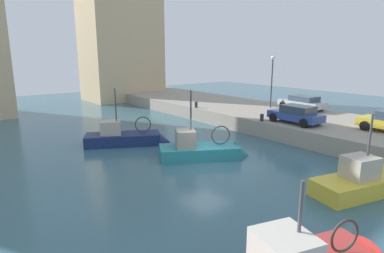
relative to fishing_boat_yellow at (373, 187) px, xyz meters
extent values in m
plane|color=#386070|center=(-3.69, 7.81, -0.14)|extent=(80.00, 80.00, 0.00)
cube|color=#9E9384|center=(7.81, 7.81, 0.46)|extent=(9.00, 56.00, 1.20)
cube|color=gold|center=(-0.29, 0.07, -0.14)|extent=(6.13, 3.16, 1.54)
cube|color=#896B4C|center=(-0.29, 0.07, 0.56)|extent=(5.86, 2.96, 0.08)
cube|color=#B7AD99|center=(-1.03, 0.26, 1.12)|extent=(1.63, 1.47, 1.04)
cylinder|color=#4C4C51|center=(-0.63, 0.16, 2.04)|extent=(0.10, 0.10, 2.97)
sphere|color=white|center=(-1.76, 1.45, 0.10)|extent=(0.32, 0.32, 0.32)
cube|color=navy|center=(-5.74, 14.31, -0.14)|extent=(5.36, 3.99, 1.55)
cone|color=navy|center=(-3.18, 12.97, -0.14)|extent=(1.56, 1.88, 1.65)
cube|color=#9E7A51|center=(-5.74, 14.31, 0.56)|extent=(5.11, 3.76, 0.08)
cube|color=#B7AD99|center=(-6.44, 14.67, 1.09)|extent=(1.75, 1.68, 0.97)
cylinder|color=#4C4C51|center=(-6.07, 14.49, 2.19)|extent=(0.10, 0.10, 3.25)
torus|color=#3F3833|center=(-4.48, 13.65, 1.24)|extent=(1.04, 0.60, 1.13)
sphere|color=white|center=(-6.63, 15.91, 0.10)|extent=(0.32, 0.32, 0.32)
cylinder|color=#4C4C51|center=(-8.61, -1.66, 1.78)|extent=(0.10, 0.10, 2.51)
torus|color=#3F3833|center=(-7.04, -2.11, 1.14)|extent=(1.00, 0.36, 1.02)
cube|color=teal|center=(-3.42, 8.71, -0.14)|extent=(5.09, 3.98, 1.50)
cone|color=teal|center=(-1.03, 7.39, -0.14)|extent=(1.62, 1.95, 1.73)
cube|color=#B2A893|center=(-3.42, 8.71, 0.54)|extent=(4.85, 3.75, 0.08)
cube|color=gray|center=(-4.16, 9.12, 1.11)|extent=(1.64, 1.76, 1.07)
cylinder|color=#4C4C51|center=(-3.86, 8.96, 2.28)|extent=(0.10, 0.10, 3.48)
torus|color=#3F3833|center=(-2.25, 8.07, 1.24)|extent=(1.08, 0.65, 1.19)
sphere|color=white|center=(-4.16, 10.32, 0.09)|extent=(0.32, 0.32, 0.32)
cube|color=#334C9E|center=(5.05, 7.84, 1.59)|extent=(1.82, 4.01, 0.52)
cube|color=#384756|center=(5.04, 7.64, 2.13)|extent=(1.57, 2.26, 0.55)
cylinder|color=black|center=(4.24, 9.21, 1.38)|extent=(0.24, 0.65, 0.64)
cylinder|color=black|center=(5.94, 9.16, 1.38)|extent=(0.24, 0.65, 0.64)
cylinder|color=black|center=(4.15, 6.52, 1.38)|extent=(0.24, 0.65, 0.64)
cylinder|color=black|center=(5.85, 6.47, 1.38)|extent=(0.24, 0.65, 0.64)
cube|color=#B7B7BC|center=(10.64, 10.99, 1.60)|extent=(2.14, 4.33, 0.54)
cube|color=#384756|center=(10.63, 10.79, 2.11)|extent=(1.78, 2.47, 0.48)
cylinder|color=black|center=(9.85, 12.49, 1.38)|extent=(0.27, 0.66, 0.64)
cylinder|color=black|center=(11.66, 12.35, 1.38)|extent=(0.27, 0.66, 0.64)
cylinder|color=black|center=(9.63, 9.64, 1.38)|extent=(0.27, 0.66, 0.64)
cylinder|color=black|center=(11.43, 9.50, 1.38)|extent=(0.27, 0.66, 0.64)
cylinder|color=black|center=(6.69, 3.56, 1.38)|extent=(0.23, 0.64, 0.64)
cylinder|color=black|center=(8.46, 3.53, 1.38)|extent=(0.23, 0.64, 0.64)
cylinder|color=#2D2D33|center=(3.66, 9.81, 1.34)|extent=(0.28, 0.28, 0.55)
cylinder|color=#2D2D33|center=(3.66, 17.81, 1.34)|extent=(0.28, 0.28, 0.55)
cylinder|color=#38383D|center=(9.31, 13.50, 3.31)|extent=(0.12, 0.12, 4.50)
sphere|color=#F2EACC|center=(9.31, 13.50, 5.71)|extent=(0.36, 0.36, 0.36)
cube|color=#D1B284|center=(4.73, 35.37, 8.68)|extent=(9.56, 6.94, 17.64)
camera|label=1|loc=(-15.37, -5.84, 6.11)|focal=30.13mm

